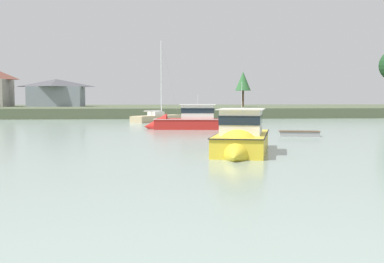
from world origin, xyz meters
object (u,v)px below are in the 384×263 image
dinghy_grey (299,134)px  cruiser_yellow (241,143)px  cruiser_red (187,123)px  sailboat_sand (158,120)px

dinghy_grey → cruiser_yellow: bearing=-120.2°
cruiser_red → dinghy_grey: size_ratio=2.83×
cruiser_yellow → cruiser_red: (-1.57, 24.84, -0.02)m
sailboat_sand → dinghy_grey: bearing=-67.0°
cruiser_red → sailboat_sand: bearing=99.8°
sailboat_sand → cruiser_red: 18.05m
cruiser_yellow → dinghy_grey: (7.78, 13.37, -0.49)m
cruiser_yellow → dinghy_grey: size_ratio=2.67×
cruiser_red → dinghy_grey: cruiser_red is taller
cruiser_yellow → cruiser_red: size_ratio=0.94×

